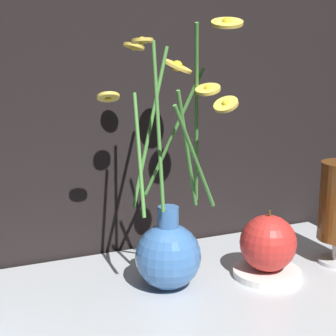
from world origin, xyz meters
name	(u,v)px	position (x,y,z in m)	size (l,w,h in m)	color
ground_plane	(165,303)	(0.00, 0.00, 0.00)	(6.00, 6.00, 0.00)	black
shelf	(165,299)	(0.00, 0.00, 0.01)	(0.73, 0.35, 0.01)	#B2B7BC
vase_with_flowers	(169,241)	(0.01, 0.02, 0.08)	(0.18, 0.20, 0.37)	#3F72B7
saucer_plate	(268,273)	(0.16, 0.00, 0.02)	(0.10, 0.10, 0.01)	white
orange_fruit	(269,244)	(0.16, 0.00, 0.06)	(0.08, 0.08, 0.09)	red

